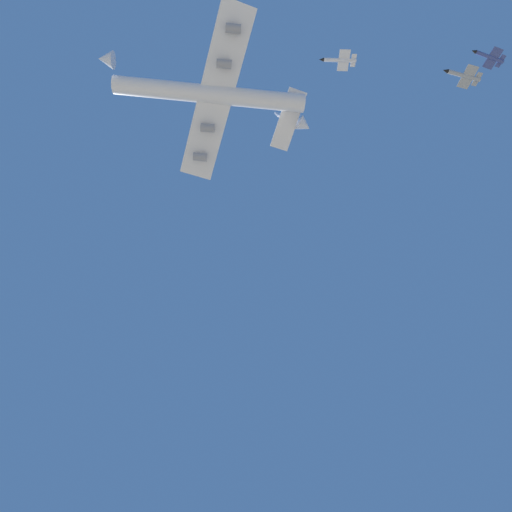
% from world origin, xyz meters
% --- Properties ---
extents(carrier_jet, '(56.39, 69.66, 22.59)m').
position_xyz_m(carrier_jet, '(2.14, 43.49, 149.77)').
color(carrier_jet, white).
extents(chase_jet_lead, '(13.27, 12.36, 4.00)m').
position_xyz_m(chase_jet_lead, '(-38.67, 16.12, 176.57)').
color(chase_jet_lead, silver).
extents(chase_jet_left_wing, '(10.78, 14.31, 4.00)m').
position_xyz_m(chase_jet_left_wing, '(-86.02, -23.79, 180.61)').
color(chase_jet_left_wing, '#38478C').
extents(chase_jet_trailing, '(11.42, 13.95, 4.00)m').
position_xyz_m(chase_jet_trailing, '(-70.35, -12.10, 157.61)').
color(chase_jet_trailing, '#999EA3').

